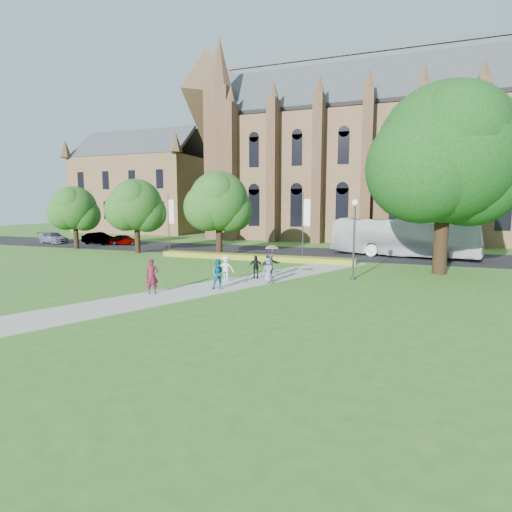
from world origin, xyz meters
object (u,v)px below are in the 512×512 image
at_px(car_0, 125,240).
at_px(car_2, 53,238).
at_px(tour_coach, 403,237).
at_px(streetlamp, 354,230).
at_px(car_1, 99,238).
at_px(large_tree, 446,154).
at_px(pedestrian_0, 152,276).

height_order(car_0, car_2, car_2).
relative_size(tour_coach, car_0, 3.56).
xyz_separation_m(streetlamp, car_0, (-29.09, 13.75, -2.64)).
xyz_separation_m(car_0, car_2, (-10.06, -1.32, 0.05)).
distance_m(car_0, car_1, 3.52).
bearing_deg(car_0, tour_coach, -108.84).
xyz_separation_m(large_tree, tour_coach, (-2.50, 8.98, -6.50)).
bearing_deg(pedestrian_0, streetlamp, 4.20).
bearing_deg(car_0, car_2, 79.11).
height_order(car_0, car_1, car_1).
bearing_deg(pedestrian_0, car_0, 95.48).
relative_size(large_tree, pedestrian_0, 6.90).
bearing_deg(car_1, large_tree, -100.15).
distance_m(streetlamp, car_1, 35.28).
xyz_separation_m(tour_coach, pedestrian_0, (-12.83, -21.71, -0.87)).
xyz_separation_m(tour_coach, car_0, (-32.08, 0.27, -1.21)).
bearing_deg(tour_coach, streetlamp, -179.79).
relative_size(tour_coach, pedestrian_0, 6.94).
distance_m(car_0, car_2, 10.14).
relative_size(large_tree, car_0, 3.54).
bearing_deg(pedestrian_0, car_1, 100.83).
xyz_separation_m(car_1, car_2, (-6.57, -0.88, -0.04)).
height_order(streetlamp, car_2, streetlamp).
bearing_deg(streetlamp, large_tree, 39.29).
relative_size(streetlamp, tour_coach, 0.40).
distance_m(tour_coach, pedestrian_0, 25.23).
bearing_deg(large_tree, car_0, 165.02).
height_order(streetlamp, pedestrian_0, streetlamp).
distance_m(car_1, car_2, 6.63).
bearing_deg(car_1, pedestrian_0, -130.56).
distance_m(streetlamp, car_0, 32.28).
bearing_deg(large_tree, pedestrian_0, -140.30).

